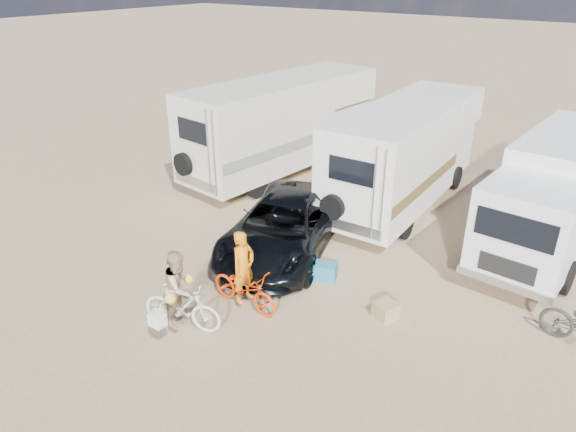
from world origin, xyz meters
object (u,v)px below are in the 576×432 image
Objects in this scene: rv_left at (281,127)px; crate at (386,310)px; box_truck at (556,197)px; cooler at (325,272)px; dark_suv at (284,226)px; rv_main at (405,156)px; bike_woman at (182,307)px; rider_woman at (180,295)px; rider_man at (244,274)px; bike_man at (244,289)px.

crate is (6.72, -5.44, -1.40)m from rv_left.
box_truck is 6.03m from cooler.
rv_left is 17.74× the size of crate.
box_truck is 1.34× the size of dark_suv.
dark_suv is at bearing -138.84° from box_truck.
box_truck is at bearing 20.66° from dark_suv.
cooler is (0.45, -4.93, -1.28)m from rv_main.
cooler is 1.22× the size of crate.
bike_woman is 1.07× the size of rider_woman.
rider_man is at bearing -133.95° from cooler.
rv_main is 8.12m from rider_woman.
bike_woman is (-4.97, -7.76, -0.87)m from box_truck.
dark_suv is at bearing -14.65° from bike_woman.
cooler is at bearing -37.24° from dark_suv.
dark_suv is at bearing 162.98° from crate.
rv_main is 5.11m from cooler.
rider_man is 1.02× the size of rider_woman.
bike_man is 3.98× the size of crate.
crate is (-1.93, -5.10, -1.19)m from box_truck.
bike_man is at bearing -121.30° from box_truck.
rv_main reaches higher than box_truck.
box_truck is at bearing -51.28° from bike_woman.
rider_man is (4.18, -6.84, -0.78)m from rv_left.
rider_woman is 3.00× the size of cooler.
cooler is (0.80, 1.85, -0.23)m from bike_man.
bike_man is at bearing -40.69° from bike_woman.
rider_woman is at bearing -60.18° from rv_left.
rider_woman is at bearing -133.41° from cooler.
rv_left is at bearing 114.41° from cooler.
dark_suv is 9.55× the size of cooler.
rv_left is at bearing 5.76° from rider_woman.
box_truck is at bearing 69.29° from crate.
crate is at bearing -59.42° from bike_man.
bike_woman is (-0.51, -1.26, 0.06)m from bike_man.
rv_left is 4.75× the size of rider_man.
rv_left is 1.14× the size of box_truck.
rv_left is at bearing 110.35° from dark_suv.
rv_main reaches higher than rider_woman.
bike_man is at bearing -40.69° from rider_woman.
rider_man is at bearing 91.59° from bike_man.
rv_left is at bearing 141.04° from crate.
box_truck reaches higher than cooler.
rv_left reaches higher than bike_woman.
box_truck is 9.26m from bike_woman.
bike_woman is at bearing -138.83° from crate.
box_truck reaches higher than bike_man.
box_truck is at bearing -32.88° from rider_man.
dark_suv reaches higher than bike_man.
rv_left is at bearing 33.04° from rider_man.
bike_woman is 4.06m from crate.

